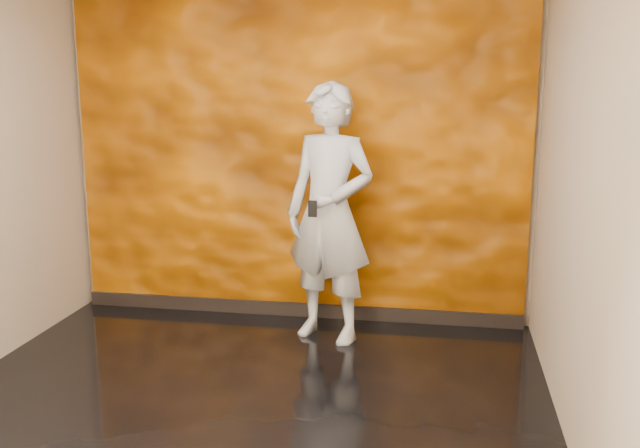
% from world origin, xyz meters
% --- Properties ---
extents(room, '(4.02, 4.02, 2.81)m').
position_xyz_m(room, '(0.00, 0.00, 1.40)').
color(room, black).
rests_on(room, ground).
extents(feature_wall, '(3.90, 0.06, 2.75)m').
position_xyz_m(feature_wall, '(0.00, 1.96, 1.38)').
color(feature_wall, orange).
rests_on(feature_wall, ground).
extents(baseboard, '(3.90, 0.04, 0.12)m').
position_xyz_m(baseboard, '(0.00, 1.92, 0.06)').
color(baseboard, black).
rests_on(baseboard, ground).
extents(man, '(0.87, 0.72, 2.05)m').
position_xyz_m(man, '(0.37, 1.46, 1.03)').
color(man, '#9A9FA8').
rests_on(man, ground).
extents(phone, '(0.07, 0.01, 0.12)m').
position_xyz_m(phone, '(0.29, 1.14, 1.12)').
color(phone, black).
rests_on(phone, man).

